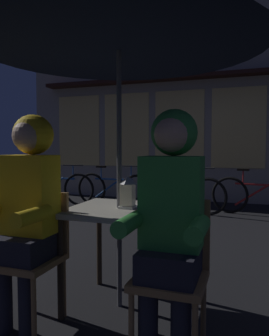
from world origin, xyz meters
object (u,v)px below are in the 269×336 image
Objects in this scene: bicycle_nearest at (56,188)px; person_left_hooded at (27,198)px; patio_umbrella at (119,23)px; bicycle_second at (113,189)px; person_right_hooded at (171,207)px; chair_left at (34,249)px; bicycle_fourth at (259,196)px; chair_right at (173,266)px; lantern at (128,191)px; cafe_table at (119,221)px; bicycle_third at (181,193)px.

person_left_hooded is at bearing -59.71° from bicycle_nearest.
patio_umbrella reaches higher than bicycle_second.
patio_umbrella is at bearing 138.43° from person_right_hooded.
bicycle_nearest is at bearing 129.27° from person_right_hooded.
chair_left is at bearing 90.00° from person_left_hooded.
chair_left is at bearing -110.51° from bicycle_fourth.
bicycle_nearest is (-2.40, 4.06, -0.14)m from chair_left.
chair_right reaches higher than bicycle_nearest.
lantern is 0.14× the size of bicycle_second.
cafe_table is 0.45× the size of bicycle_fourth.
patio_umbrella is at bearing -66.75° from bicycle_second.
bicycle_nearest is 2.63m from bicycle_third.
person_right_hooded is 4.32m from bicycle_fourth.
chair_left reaches higher than bicycle_nearest.
patio_umbrella is at bearing -51.98° from bicycle_nearest.
person_right_hooded is (0.96, -0.06, 0.36)m from chair_left.
chair_right reaches higher than bicycle_fourth.
person_right_hooded is at bearing -98.14° from bicycle_fourth.
lantern is at bearing -51.33° from bicycle_nearest.
chair_left and chair_right have the same top height.
bicycle_third is at bearing 0.29° from bicycle_nearest.
lantern is at bearing -85.08° from bicycle_third.
patio_umbrella is (0.00, 0.00, 1.42)m from cafe_table.
bicycle_third reaches higher than cafe_table.
bicycle_second and bicycle_third have the same top height.
chair_left is at bearing 180.00° from chair_right.
person_right_hooded reaches higher than bicycle_third.
chair_right is at bearing -98.24° from bicycle_fourth.
person_right_hooded is at bearing -3.39° from chair_left.
patio_umbrella is 1.20m from lantern.
person_right_hooded reaches higher than cafe_table.
person_right_hooded is 4.85m from bicycle_second.
person_right_hooded is at bearing -90.00° from chair_right.
person_left_hooded and person_right_hooded have the same top height.
chair_left is 0.52× the size of bicycle_third.
chair_right is (0.48, -0.37, -1.57)m from patio_umbrella.
lantern is at bearing 138.01° from chair_right.
lantern is at bearing 34.51° from chair_left.
lantern is 0.14× the size of bicycle_fourth.
bicycle_fourth is at bearing 74.12° from patio_umbrella.
chair_right reaches higher than cafe_table.
patio_umbrella reaches higher than chair_right.
bicycle_fourth is (0.61, 4.19, -0.14)m from chair_right.
chair_left is at bearing -74.37° from bicycle_second.
patio_umbrella reaches higher than cafe_table.
lantern reaches higher than chair_left.
bicycle_nearest is (-2.95, 3.68, -0.51)m from lantern.
cafe_table is at bearing 41.57° from person_left_hooded.
bicycle_nearest is 1.23m from bicycle_second.
lantern is 3.98m from bicycle_fourth.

